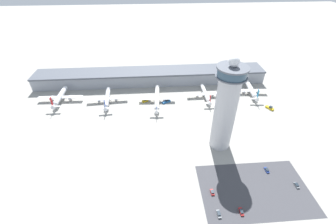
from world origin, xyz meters
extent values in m
plane|color=#9E9B93|center=(0.00, 0.00, 0.00)|extent=(1000.00, 1000.00, 0.00)
cube|color=#9399A3|center=(0.00, 70.00, 6.08)|extent=(236.14, 22.00, 12.15)
cube|color=#4C515B|center=(0.00, 70.00, 12.95)|extent=(236.14, 25.00, 1.60)
cylinder|color=#BCBCC1|center=(48.18, -27.90, 27.09)|extent=(14.26, 14.26, 54.18)
cylinder|color=#565B66|center=(48.18, -27.90, 54.58)|extent=(18.93, 18.93, 0.80)
cylinder|color=#334C60|center=(48.18, -27.90, 57.42)|extent=(17.41, 17.41, 4.88)
cylinder|color=#565B66|center=(48.18, -27.90, 60.36)|extent=(18.93, 18.93, 1.00)
sphere|color=white|center=(48.18, -27.90, 64.03)|extent=(6.35, 6.35, 6.35)
cube|color=#424247|center=(59.20, -67.16, 0.00)|extent=(64.00, 40.00, 0.01)
cylinder|color=silver|center=(-84.49, 39.30, 4.92)|extent=(5.00, 25.13, 4.45)
cone|color=silver|center=(-84.16, 53.82, 4.92)|extent=(4.53, 4.10, 4.45)
cone|color=silver|center=(-84.83, 24.12, 4.92)|extent=(4.12, 5.42, 4.00)
cube|color=silver|center=(-84.48, 39.81, 4.14)|extent=(40.70, 5.31, 0.44)
cylinder|color=#A8A8B2|center=(-92.98, 41.00, 2.79)|extent=(2.55, 4.94, 2.45)
cylinder|color=#A8A8B2|center=(-75.93, 40.61, 2.79)|extent=(2.55, 4.94, 2.45)
cube|color=red|center=(-84.85, 23.06, 10.70)|extent=(0.36, 2.81, 7.11)
cube|color=silver|center=(-84.86, 22.66, 5.36)|extent=(12.49, 2.28, 0.24)
cylinder|color=black|center=(-84.24, 50.62, 1.35)|extent=(0.28, 0.28, 2.69)
cylinder|color=black|center=(-81.38, 38.94, 1.35)|extent=(0.28, 0.28, 2.69)
cylinder|color=black|center=(-87.61, 39.08, 1.35)|extent=(0.28, 0.28, 2.69)
cylinder|color=silver|center=(-40.68, 34.40, 4.31)|extent=(5.84, 27.00, 4.01)
cone|color=silver|center=(-41.72, 49.57, 4.31)|extent=(4.25, 3.88, 4.01)
cone|color=silver|center=(-39.59, 18.64, 4.31)|extent=(3.93, 5.05, 3.61)
cube|color=silver|center=(-40.71, 34.94, 3.61)|extent=(37.05, 6.92, 0.44)
cylinder|color=#A8A8B2|center=(-48.50, 35.40, 2.40)|extent=(2.50, 4.55, 2.21)
cylinder|color=#A8A8B2|center=(-33.07, 36.46, 2.40)|extent=(2.50, 4.55, 2.21)
cube|color=navy|center=(-39.53, 17.68, 9.53)|extent=(0.49, 2.81, 6.42)
cube|color=silver|center=(-39.50, 17.28, 4.71)|extent=(11.34, 2.77, 0.24)
cylinder|color=black|center=(-41.51, 46.57, 1.15)|extent=(0.28, 0.28, 2.31)
cylinder|color=black|center=(-37.86, 34.33, 1.15)|extent=(0.28, 0.28, 2.31)
cylinder|color=black|center=(-43.46, 33.94, 1.15)|extent=(0.28, 0.28, 2.31)
cylinder|color=white|center=(5.08, 31.29, 4.28)|extent=(5.77, 34.92, 4.08)
cone|color=white|center=(6.01, 50.49, 4.28)|extent=(4.26, 3.87, 4.08)
cone|color=white|center=(4.11, 11.49, 4.28)|extent=(3.91, 5.07, 3.67)
cube|color=white|center=(5.11, 31.99, 3.56)|extent=(33.25, 6.01, 0.44)
cylinder|color=#A8A8B2|center=(-1.78, 33.32, 2.33)|extent=(2.46, 4.60, 2.25)
cylinder|color=#A8A8B2|center=(12.10, 32.65, 2.33)|extent=(2.46, 4.60, 2.25)
cube|color=navy|center=(4.06, 10.51, 9.59)|extent=(0.44, 2.81, 6.53)
cube|color=white|center=(4.04, 10.11, 4.69)|extent=(11.52, 2.55, 0.24)
cylinder|color=black|center=(5.86, 47.45, 1.12)|extent=(0.28, 0.28, 2.24)
cylinder|color=black|center=(7.93, 31.05, 1.12)|extent=(0.28, 0.28, 2.24)
cylinder|color=black|center=(2.22, 31.33, 1.12)|extent=(0.28, 0.28, 2.24)
cylinder|color=white|center=(51.46, 36.09, 4.04)|extent=(4.21, 25.81, 3.73)
cone|color=white|center=(51.18, 50.64, 4.04)|extent=(3.79, 3.43, 3.73)
cone|color=white|center=(51.74, 20.98, 4.04)|extent=(3.44, 4.54, 3.36)
cube|color=white|center=(51.45, 36.60, 3.39)|extent=(35.41, 5.06, 0.44)
cylinder|color=#A8A8B2|center=(44.01, 37.46, 2.26)|extent=(2.13, 4.14, 2.05)
cylinder|color=#A8A8B2|center=(58.85, 37.74, 2.26)|extent=(2.13, 4.14, 2.05)
cube|color=red|center=(51.75, 20.08, 8.89)|extent=(0.35, 2.81, 5.97)
cube|color=white|center=(51.76, 19.68, 4.41)|extent=(10.48, 2.19, 0.24)
cylinder|color=black|center=(51.24, 47.76, 1.09)|extent=(0.28, 0.28, 2.17)
cylinder|color=black|center=(54.07, 35.85, 1.09)|extent=(0.28, 0.28, 2.17)
cylinder|color=black|center=(48.85, 35.75, 1.09)|extent=(0.28, 0.28, 2.17)
cylinder|color=white|center=(97.16, 38.88, 4.45)|extent=(6.38, 24.68, 4.48)
cone|color=white|center=(98.27, 53.05, 4.45)|extent=(4.78, 4.37, 4.48)
cone|color=white|center=(95.99, 24.04, 4.45)|extent=(4.44, 5.67, 4.03)
cube|color=white|center=(97.20, 39.36, 3.67)|extent=(31.47, 6.83, 0.44)
cylinder|color=#A8A8B2|center=(90.74, 40.87, 2.32)|extent=(2.84, 5.10, 2.46)
cylinder|color=#A8A8B2|center=(103.81, 39.85, 2.32)|extent=(2.84, 5.10, 2.46)
cube|color=#197FB2|center=(95.91, 22.97, 10.27)|extent=(0.52, 2.81, 7.16)
cube|color=white|center=(95.87, 22.57, 4.90)|extent=(12.65, 2.98, 0.24)
cylinder|color=black|center=(98.02, 49.84, 1.11)|extent=(0.28, 0.28, 2.21)
cylinder|color=black|center=(100.26, 38.32, 1.11)|extent=(0.28, 0.28, 2.21)
cylinder|color=black|center=(94.01, 38.81, 1.11)|extent=(0.28, 0.28, 2.21)
cube|color=black|center=(13.50, 29.82, 0.06)|extent=(7.25, 5.34, 0.12)
cube|color=#195699|center=(13.50, 29.82, 0.74)|extent=(8.47, 6.03, 1.49)
cube|color=#232D38|center=(14.23, 30.19, 2.10)|extent=(3.22, 3.15, 1.22)
cube|color=black|center=(-5.14, 33.19, 0.06)|extent=(6.77, 4.65, 0.12)
cube|color=gold|center=(-5.14, 33.19, 0.80)|extent=(7.93, 5.25, 1.60)
cube|color=#232D38|center=(-5.84, 32.86, 2.26)|extent=(2.92, 2.74, 1.31)
cube|color=black|center=(104.64, 12.92, 0.06)|extent=(5.38, 6.65, 0.12)
cube|color=gold|center=(104.64, 12.92, 0.78)|extent=(6.10, 7.73, 1.56)
cube|color=#232D38|center=(105.03, 12.28, 2.20)|extent=(3.07, 3.09, 1.27)
cube|color=black|center=(72.31, -54.10, 0.06)|extent=(1.86, 3.85, 0.12)
cube|color=navy|center=(72.31, -54.10, 0.41)|extent=(1.95, 4.58, 0.82)
cube|color=#232D38|center=(72.31, -54.21, 1.16)|extent=(1.67, 2.54, 0.67)
cube|color=black|center=(33.72, -67.50, 0.06)|extent=(1.95, 3.44, 0.12)
cube|color=red|center=(33.72, -67.50, 0.43)|extent=(2.05, 4.09, 0.87)
cube|color=#232D38|center=(33.73, -67.60, 1.22)|extent=(1.75, 2.27, 0.71)
cube|color=black|center=(46.53, -80.45, 0.06)|extent=(1.71, 3.92, 0.12)
cube|color=red|center=(46.53, -80.45, 0.42)|extent=(1.79, 4.67, 0.83)
cube|color=#232D38|center=(46.53, -80.57, 1.17)|extent=(1.56, 2.57, 0.68)
cube|color=black|center=(85.19, -66.62, 0.06)|extent=(1.83, 3.56, 0.12)
cube|color=slate|center=(85.19, -66.62, 0.41)|extent=(1.91, 4.24, 0.82)
cube|color=#232D38|center=(85.19, -66.52, 1.15)|extent=(1.67, 2.33, 0.67)
cube|color=black|center=(34.08, -80.87, 0.06)|extent=(1.85, 4.01, 0.12)
cube|color=slate|center=(34.08, -80.87, 0.42)|extent=(1.94, 4.76, 0.85)
cube|color=#232D38|center=(34.08, -80.75, 1.19)|extent=(1.67, 2.63, 0.69)
camera|label=1|loc=(2.20, -143.66, 114.92)|focal=24.00mm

